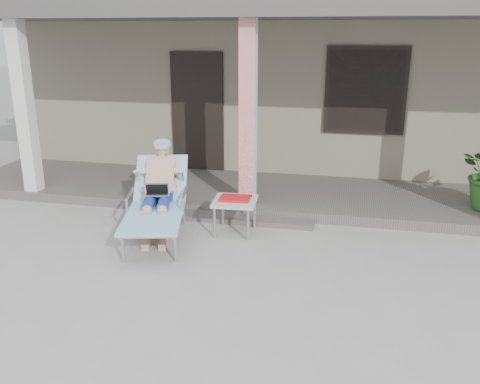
# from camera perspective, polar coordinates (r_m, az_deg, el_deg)

# --- Properties ---
(ground) EXTENTS (60.00, 60.00, 0.00)m
(ground) POSITION_cam_1_polar(r_m,az_deg,el_deg) (5.59, -3.71, -10.02)
(ground) COLOR #9E9E99
(ground) RESTS_ON ground
(house) EXTENTS (10.40, 5.40, 3.30)m
(house) POSITION_cam_1_polar(r_m,az_deg,el_deg) (11.37, 5.48, 12.89)
(house) COLOR gray
(house) RESTS_ON ground
(porch_deck) EXTENTS (10.00, 2.00, 0.15)m
(porch_deck) POSITION_cam_1_polar(r_m,az_deg,el_deg) (8.27, 2.05, -0.10)
(porch_deck) COLOR #605B56
(porch_deck) RESTS_ON ground
(porch_overhang) EXTENTS (10.00, 2.30, 2.85)m
(porch_overhang) POSITION_cam_1_polar(r_m,az_deg,el_deg) (7.82, 2.20, 19.07)
(porch_overhang) COLOR silver
(porch_overhang) RESTS_ON porch_deck
(porch_step) EXTENTS (2.00, 0.30, 0.07)m
(porch_step) POSITION_cam_1_polar(r_m,az_deg,el_deg) (7.21, 0.37, -3.10)
(porch_step) COLOR #605B56
(porch_step) RESTS_ON ground
(lounger) EXTENTS (1.12, 1.94, 1.22)m
(lounger) POSITION_cam_1_polar(r_m,az_deg,el_deg) (6.69, -9.31, 1.43)
(lounger) COLOR #B7B7BC
(lounger) RESTS_ON ground
(side_table) EXTENTS (0.60, 0.60, 0.50)m
(side_table) POSITION_cam_1_polar(r_m,az_deg,el_deg) (6.71, -0.57, -1.22)
(side_table) COLOR beige
(side_table) RESTS_ON ground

